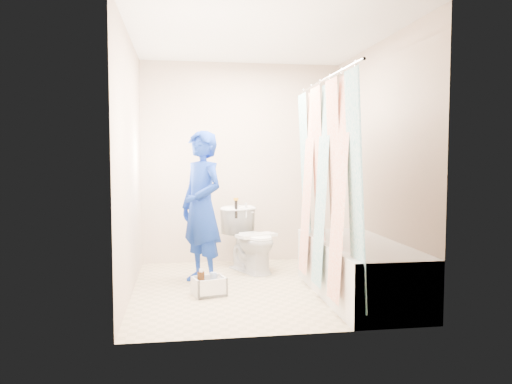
{
  "coord_description": "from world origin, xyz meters",
  "views": [
    {
      "loc": [
        -0.75,
        -4.71,
        1.27
      ],
      "look_at": [
        0.03,
        0.38,
        0.91
      ],
      "focal_mm": 35.0,
      "sensor_mm": 36.0,
      "label": 1
    }
  ],
  "objects": [
    {
      "name": "shower_curtain",
      "position": [
        0.52,
        -0.43,
        1.02
      ],
      "size": [
        0.06,
        1.75,
        1.8
      ],
      "primitive_type": "cube",
      "color": "white",
      "rests_on": "curtain_rod"
    },
    {
      "name": "wall_left",
      "position": [
        -1.2,
        0.0,
        1.2
      ],
      "size": [
        0.02,
        2.6,
        2.4
      ],
      "primitive_type": "cube",
      "color": "tan",
      "rests_on": "ground"
    },
    {
      "name": "curtain_rod",
      "position": [
        0.52,
        -0.43,
        1.95
      ],
      "size": [
        0.02,
        1.9,
        0.02
      ],
      "primitive_type": "cylinder",
      "rotation": [
        1.57,
        0.0,
        0.0
      ],
      "color": "silver",
      "rests_on": "wall_back"
    },
    {
      "name": "cleaning_caddy",
      "position": [
        -0.48,
        -0.19,
        0.08
      ],
      "size": [
        0.33,
        0.29,
        0.22
      ],
      "rotation": [
        0.0,
        0.0,
        0.26
      ],
      "color": "silver",
      "rests_on": "ground"
    },
    {
      "name": "tank_internals",
      "position": [
        -0.09,
        0.88,
        0.7
      ],
      "size": [
        0.16,
        0.1,
        0.23
      ],
      "color": "black",
      "rests_on": "toilet"
    },
    {
      "name": "toilet",
      "position": [
        0.03,
        0.73,
        0.36
      ],
      "size": [
        0.66,
        0.8,
        0.71
      ],
      "primitive_type": "imported",
      "rotation": [
        0.0,
        0.0,
        0.44
      ],
      "color": "white",
      "rests_on": "ground"
    },
    {
      "name": "wall_back",
      "position": [
        0.0,
        1.3,
        1.2
      ],
      "size": [
        2.4,
        0.02,
        2.4
      ],
      "primitive_type": "cube",
      "color": "tan",
      "rests_on": "ground"
    },
    {
      "name": "tank_lid",
      "position": [
        0.07,
        0.62,
        0.42
      ],
      "size": [
        0.48,
        0.36,
        0.03
      ],
      "primitive_type": "cube",
      "rotation": [
        0.0,
        0.0,
        0.44
      ],
      "color": "white",
      "rests_on": "toilet"
    },
    {
      "name": "bathtub",
      "position": [
        0.85,
        -0.43,
        0.27
      ],
      "size": [
        0.7,
        1.75,
        0.5
      ],
      "color": "silver",
      "rests_on": "ground"
    },
    {
      "name": "ceiling",
      "position": [
        0.0,
        0.0,
        2.4
      ],
      "size": [
        2.4,
        2.6,
        0.02
      ],
      "primitive_type": "cube",
      "color": "white",
      "rests_on": "wall_back"
    },
    {
      "name": "floor",
      "position": [
        0.0,
        0.0,
        0.0
      ],
      "size": [
        2.6,
        2.6,
        0.0
      ],
      "primitive_type": "plane",
      "color": "tan",
      "rests_on": "ground"
    },
    {
      "name": "wall_front",
      "position": [
        0.0,
        -1.3,
        1.2
      ],
      "size": [
        2.4,
        0.02,
        2.4
      ],
      "primitive_type": "cube",
      "color": "tan",
      "rests_on": "ground"
    },
    {
      "name": "wall_right",
      "position": [
        1.2,
        0.0,
        1.2
      ],
      "size": [
        0.02,
        2.6,
        2.4
      ],
      "primitive_type": "cube",
      "color": "tan",
      "rests_on": "ground"
    },
    {
      "name": "plumber",
      "position": [
        -0.53,
        0.3,
        0.77
      ],
      "size": [
        0.61,
        0.67,
        1.53
      ],
      "primitive_type": "imported",
      "rotation": [
        0.0,
        0.0,
        -1.0
      ],
      "color": "#0F2E97",
      "rests_on": "ground"
    }
  ]
}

